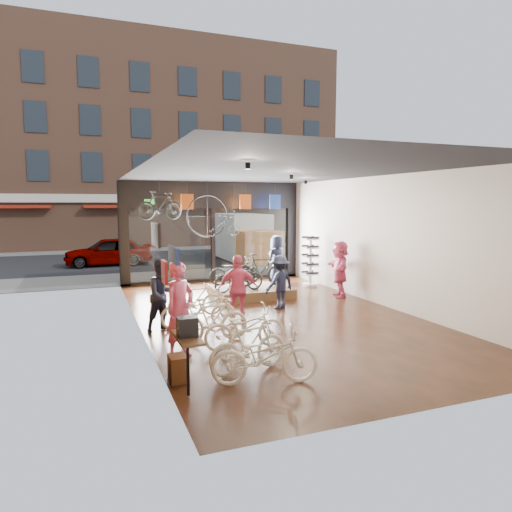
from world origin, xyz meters
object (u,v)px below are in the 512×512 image
display_platform (251,292)px  customer_0 (180,310)px  display_bike_mid (262,270)px  customer_5 (340,269)px  display_bike_right (234,271)px  display_bike_left (239,277)px  customer_2 (238,289)px  customer_3 (279,282)px  sunglasses_rack (310,261)px  penny_farthing (216,217)px  customer_4 (277,259)px  hung_bike (160,205)px  floor_bike_3 (212,320)px  customer_1 (163,295)px  floor_bike_1 (249,346)px  box_truck (247,238)px  floor_bike_0 (265,356)px  floor_bike_5 (196,300)px  floor_bike_2 (245,327)px  street_car (108,251)px

display_platform → customer_0: size_ratio=1.27×
display_bike_mid → customer_5: bearing=-109.3°
display_bike_right → display_bike_left: bearing=171.4°
customer_2 → customer_3: customer_2 is taller
sunglasses_rack → penny_farthing: bearing=164.1°
customer_2 → customer_3: (1.59, 1.06, -0.10)m
customer_4 → hung_bike: (-4.36, -0.35, 2.02)m
floor_bike_3 → penny_farthing: (1.92, 6.38, 2.01)m
customer_1 → customer_4: (5.07, 4.98, 0.05)m
floor_bike_1 → floor_bike_3: size_ratio=0.96×
floor_bike_3 → hung_bike: size_ratio=1.04×
display_bike_right → display_bike_mid: bearing=-128.3°
box_truck → floor_bike_0: box_truck is taller
floor_bike_1 → floor_bike_5: (0.03, 4.20, -0.01)m
floor_bike_2 → display_bike_left: (1.37, 4.44, 0.28)m
floor_bike_3 → display_bike_right: 5.44m
floor_bike_2 → sunglasses_rack: size_ratio=0.94×
box_truck → customer_5: size_ratio=3.43×
customer_3 → customer_4: (1.60, 3.88, 0.14)m
street_car → customer_3: 12.03m
floor_bike_5 → customer_2: size_ratio=0.89×
box_truck → display_platform: bearing=-108.7°
customer_4 → sunglasses_rack: 1.33m
customer_1 → customer_2: bearing=-20.5°
floor_bike_0 → penny_farthing: penny_farthing is taller
street_car → penny_farthing: 8.26m
floor_bike_5 → customer_2: 1.36m
floor_bike_0 → floor_bike_3: size_ratio=1.09×
penny_farthing → hung_bike: hung_bike is taller
display_bike_right → customer_4: customer_4 is taller
display_bike_mid → customer_3: bearing=179.7°
floor_bike_2 → sunglasses_rack: 7.52m
customer_3 → hung_bike: 4.97m
customer_0 → customer_4: bearing=21.0°
floor_bike_1 → customer_1: customer_1 is taller
customer_5 → customer_1: bearing=-52.3°
floor_bike_5 → display_platform: 3.03m
floor_bike_2 → customer_1: (-1.35, 1.94, 0.40)m
customer_1 → customer_2: customer_2 is taller
hung_bike → sunglasses_rack: bearing=-114.0°
floor_bike_1 → display_bike_left: 5.94m
floor_bike_1 → floor_bike_3: floor_bike_3 is taller
customer_3 → floor_bike_2: bearing=34.4°
display_bike_left → customer_2: bearing=151.2°
customer_2 → penny_farthing: 5.39m
floor_bike_2 → customer_3: (2.11, 3.05, 0.31)m
display_bike_right → penny_farthing: penny_farthing is taller
floor_bike_2 → display_bike_mid: display_bike_mid is taller
floor_bike_2 → customer_5: size_ratio=0.96×
display_bike_left → display_bike_mid: bearing=-69.1°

